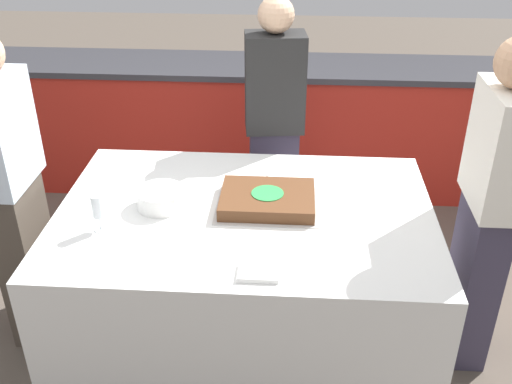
{
  "coord_description": "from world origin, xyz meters",
  "views": [
    {
      "loc": [
        0.2,
        -2.31,
        2.18
      ],
      "look_at": [
        0.05,
        0.0,
        0.86
      ],
      "focal_mm": 42.0,
      "sensor_mm": 36.0,
      "label": 1
    }
  ],
  "objects_px": {
    "wine_glass": "(98,208)",
    "person_seated_left": "(12,194)",
    "plate_stack": "(161,198)",
    "cake": "(267,200)",
    "person_cutting_cake": "(274,130)",
    "person_seated_right": "(490,207)"
  },
  "relations": [
    {
      "from": "cake",
      "to": "wine_glass",
      "type": "relative_size",
      "value": 2.76
    },
    {
      "from": "plate_stack",
      "to": "person_seated_right",
      "type": "distance_m",
      "value": 1.47
    },
    {
      "from": "cake",
      "to": "plate_stack",
      "type": "xyz_separation_m",
      "value": [
        -0.49,
        -0.04,
        0.01
      ]
    },
    {
      "from": "cake",
      "to": "wine_glass",
      "type": "xyz_separation_m",
      "value": [
        -0.71,
        -0.25,
        0.08
      ]
    },
    {
      "from": "plate_stack",
      "to": "person_seated_left",
      "type": "relative_size",
      "value": 0.14
    },
    {
      "from": "person_seated_left",
      "to": "person_seated_right",
      "type": "relative_size",
      "value": 0.99
    },
    {
      "from": "person_cutting_cake",
      "to": "person_seated_left",
      "type": "xyz_separation_m",
      "value": [
        -1.18,
        -0.81,
        0.0
      ]
    },
    {
      "from": "cake",
      "to": "person_seated_left",
      "type": "bearing_deg",
      "value": -177.4
    },
    {
      "from": "plate_stack",
      "to": "person_cutting_cake",
      "type": "bearing_deg",
      "value": 58.6
    },
    {
      "from": "cake",
      "to": "plate_stack",
      "type": "distance_m",
      "value": 0.49
    },
    {
      "from": "cake",
      "to": "wine_glass",
      "type": "bearing_deg",
      "value": -160.38
    },
    {
      "from": "wine_glass",
      "to": "person_cutting_cake",
      "type": "xyz_separation_m",
      "value": [
        0.71,
        1.01,
        -0.07
      ]
    },
    {
      "from": "plate_stack",
      "to": "person_seated_right",
      "type": "bearing_deg",
      "value": -0.57
    },
    {
      "from": "cake",
      "to": "plate_stack",
      "type": "height_order",
      "value": "plate_stack"
    },
    {
      "from": "cake",
      "to": "person_seated_left",
      "type": "xyz_separation_m",
      "value": [
        -1.18,
        -0.05,
        0.02
      ]
    },
    {
      "from": "person_cutting_cake",
      "to": "person_seated_right",
      "type": "height_order",
      "value": "person_seated_right"
    },
    {
      "from": "plate_stack",
      "to": "wine_glass",
      "type": "xyz_separation_m",
      "value": [
        -0.22,
        -0.21,
        0.07
      ]
    },
    {
      "from": "person_cutting_cake",
      "to": "person_seated_left",
      "type": "bearing_deg",
      "value": 27.66
    },
    {
      "from": "plate_stack",
      "to": "person_seated_left",
      "type": "distance_m",
      "value": 0.69
    },
    {
      "from": "person_cutting_cake",
      "to": "cake",
      "type": "bearing_deg",
      "value": 83.08
    },
    {
      "from": "wine_glass",
      "to": "person_seated_left",
      "type": "bearing_deg",
      "value": 157.06
    },
    {
      "from": "cake",
      "to": "wine_glass",
      "type": "distance_m",
      "value": 0.76
    }
  ]
}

